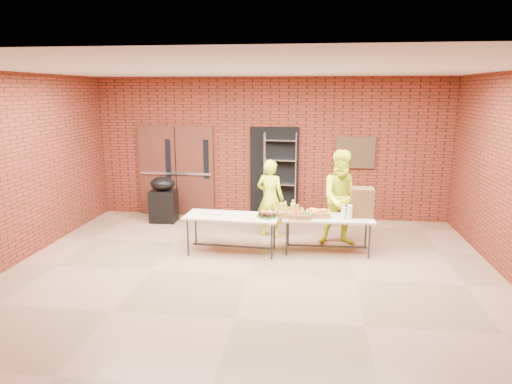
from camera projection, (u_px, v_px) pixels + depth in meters
room at (250, 177)px, 6.96m from camera, size 8.08×7.08×3.28m
double_doors at (176, 171)px, 10.67m from camera, size 1.78×0.12×2.10m
dark_doorway at (274, 173)px, 10.42m from camera, size 1.10×0.06×2.10m
bronze_plaque at (355, 153)px, 10.09m from camera, size 0.85×0.04×0.70m
wire_rack at (280, 177)px, 10.28m from camera, size 0.75×0.32×1.98m
table_left at (232, 219)px, 8.21m from camera, size 1.72×0.80×0.69m
table_right at (328, 220)px, 8.22m from camera, size 1.64×0.71×0.67m
basket_bananas at (289, 213)px, 8.24m from camera, size 0.50×0.39×0.16m
basket_oranges at (318, 213)px, 8.22m from camera, size 0.42×0.33×0.13m
basket_apples at (300, 215)px, 8.11m from camera, size 0.41×0.32×0.13m
muffin_tray at (267, 214)px, 8.11m from camera, size 0.39×0.39×0.10m
napkin_box at (216, 214)px, 8.23m from camera, size 0.16×0.11×0.05m
coffee_dispenser at (362, 202)px, 8.20m from camera, size 0.40×0.35×0.52m
cup_stack_front at (344, 213)px, 8.05m from camera, size 0.07×0.07×0.21m
cup_stack_mid at (350, 212)px, 8.00m from camera, size 0.09×0.09×0.26m
cup_stack_back at (343, 211)px, 8.20m from camera, size 0.07×0.07×0.22m
covered_grill at (163, 199)px, 10.20m from camera, size 0.58×0.49×1.03m
volunteer_woman at (270, 198)px, 9.11m from camera, size 0.66×0.54×1.57m
volunteer_man at (343, 198)px, 8.59m from camera, size 0.95×0.78×1.82m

